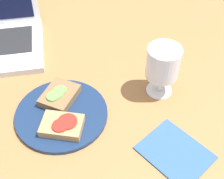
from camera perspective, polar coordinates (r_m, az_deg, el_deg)
name	(u,v)px	position (r cm, az deg, el deg)	size (l,w,h in cm)	color
wooden_table	(98,106)	(82.91, -2.52, -2.98)	(140.00, 140.00, 3.00)	#9E6B3D
plate	(62,114)	(79.39, -9.20, -4.45)	(23.15, 23.15, 1.12)	navy
sandwich_with_tomato	(62,125)	(74.97, -9.08, -6.49)	(11.38, 9.59, 2.56)	#A88456
sandwich_with_cucumber	(59,95)	(81.29, -9.58, -1.07)	(11.71, 12.26, 2.61)	brown
wine_glass	(163,65)	(78.85, 9.27, 4.45)	(8.48, 8.48, 14.37)	white
napkin	(175,153)	(73.74, 11.44, -11.23)	(12.14, 14.99, 0.40)	#33598C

